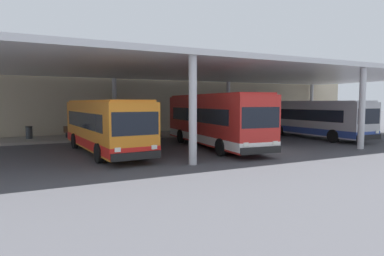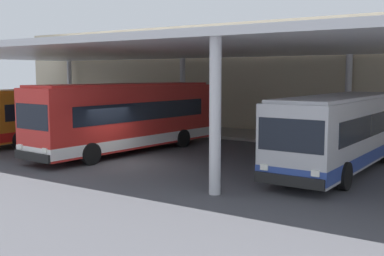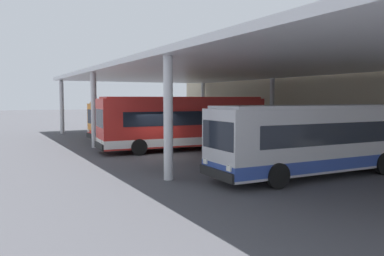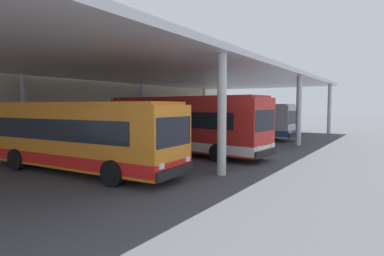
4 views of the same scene
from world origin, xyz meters
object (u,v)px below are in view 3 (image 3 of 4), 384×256
trash_bin (217,125)px  bus_nearest_bay (153,120)px  bus_middle_bay (317,139)px  bench_waiting (233,127)px  bus_second_bay (184,123)px

trash_bin → bus_nearest_bay: bearing=-65.3°
bus_middle_bay → bench_waiting: (-18.40, 8.06, -0.99)m
trash_bin → bus_second_bay: bearing=-40.7°
bus_second_bay → trash_bin: 14.81m
bus_nearest_bay → bus_middle_bay: size_ratio=1.01×
bus_nearest_bay → bench_waiting: bearing=94.4°
bus_nearest_bay → bus_second_bay: size_ratio=0.93×
bus_second_bay → bench_waiting: size_ratio=6.38×
bus_nearest_bay → trash_bin: size_ratio=10.89×
bus_middle_bay → trash_bin: (-21.81, 8.36, -0.98)m
bus_nearest_bay → bus_second_bay: 7.15m
bus_nearest_bay → bench_waiting: (-0.66, 8.58, -0.99)m
bench_waiting → trash_bin: 3.43m
bench_waiting → trash_bin: (-3.42, 0.30, 0.01)m
bench_waiting → trash_bin: size_ratio=1.84×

